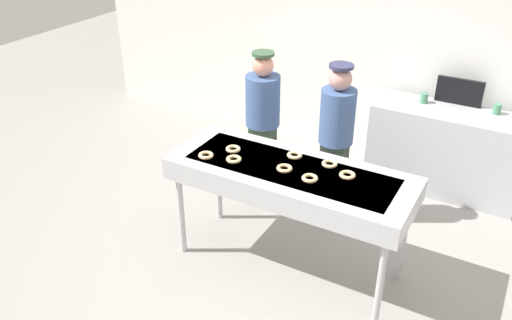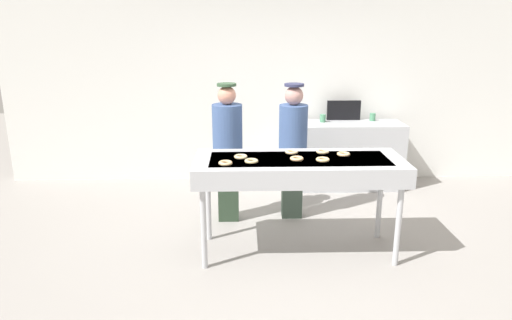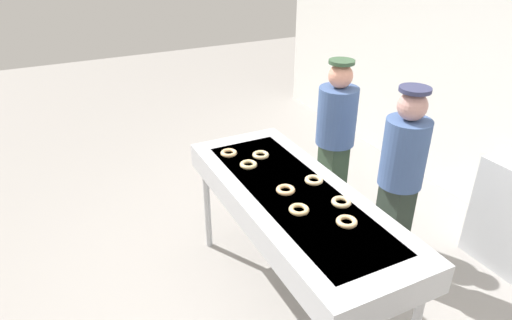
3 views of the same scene
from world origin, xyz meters
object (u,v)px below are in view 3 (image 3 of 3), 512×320
at_px(plain_donut_3, 341,202).
at_px(plain_donut_7, 314,180).
at_px(plain_donut_6, 229,153).
at_px(plain_donut_2, 261,155).
at_px(plain_donut_4, 347,222).
at_px(fryer_conveyor, 294,204).
at_px(plain_donut_5, 286,190).
at_px(worker_assistant, 400,176).
at_px(plain_donut_1, 299,210).
at_px(worker_baker, 335,138).
at_px(plain_donut_0, 248,165).

bearing_deg(plain_donut_3, plain_donut_7, -178.84).
distance_m(plain_donut_3, plain_donut_6, 1.05).
distance_m(plain_donut_2, plain_donut_3, 0.85).
relative_size(plain_donut_4, plain_donut_6, 1.00).
bearing_deg(plain_donut_7, fryer_conveyor, -73.71).
xyz_separation_m(plain_donut_4, plain_donut_5, (-0.49, -0.15, 0.00)).
xyz_separation_m(fryer_conveyor, worker_assistant, (0.04, 0.92, 0.01)).
bearing_deg(plain_donut_1, fryer_conveyor, 156.32).
xyz_separation_m(plain_donut_5, plain_donut_7, (-0.03, 0.24, 0.00)).
bearing_deg(plain_donut_2, worker_assistant, 55.68).
distance_m(plain_donut_1, worker_baker, 1.34).
xyz_separation_m(fryer_conveyor, plain_donut_0, (-0.47, -0.12, 0.11)).
bearing_deg(plain_donut_3, plain_donut_1, -99.18).
bearing_deg(plain_donut_7, worker_baker, 135.47).
height_order(plain_donut_1, plain_donut_6, same).
distance_m(plain_donut_3, worker_assistant, 0.76).
xyz_separation_m(fryer_conveyor, plain_donut_7, (-0.06, 0.19, 0.11)).
xyz_separation_m(plain_donut_2, plain_donut_5, (0.54, -0.08, 0.00)).
relative_size(plain_donut_1, plain_donut_7, 1.00).
relative_size(plain_donut_0, plain_donut_7, 1.00).
height_order(plain_donut_6, worker_assistant, worker_assistant).
height_order(plain_donut_6, plain_donut_7, same).
relative_size(plain_donut_6, worker_baker, 0.08).
height_order(fryer_conveyor, plain_donut_5, plain_donut_5).
height_order(plain_donut_0, plain_donut_1, same).
xyz_separation_m(plain_donut_3, plain_donut_7, (-0.32, -0.01, 0.00)).
relative_size(plain_donut_0, plain_donut_6, 1.00).
height_order(plain_donut_4, plain_donut_6, same).
distance_m(plain_donut_2, plain_donut_6, 0.25).
bearing_deg(plain_donut_3, worker_baker, 146.52).
bearing_deg(plain_donut_6, plain_donut_0, 13.12).
bearing_deg(plain_donut_5, worker_assistant, 86.07).
bearing_deg(worker_baker, plain_donut_1, 134.88).
relative_size(plain_donut_0, worker_baker, 0.08).
height_order(plain_donut_4, worker_baker, worker_baker).
bearing_deg(plain_donut_1, plain_donut_5, 170.33).
height_order(plain_donut_0, plain_donut_6, same).
bearing_deg(plain_donut_2, fryer_conveyor, -3.07).
xyz_separation_m(fryer_conveyor, plain_donut_3, (0.26, 0.20, 0.11)).
bearing_deg(plain_donut_1, plain_donut_2, 170.99).
bearing_deg(plain_donut_7, plain_donut_2, -162.66).
bearing_deg(fryer_conveyor, plain_donut_7, 106.29).
bearing_deg(plain_donut_5, plain_donut_3, 40.56).
relative_size(plain_donut_2, plain_donut_7, 1.00).
bearing_deg(plain_donut_5, fryer_conveyor, 59.38).
relative_size(plain_donut_1, plain_donut_5, 1.00).
bearing_deg(plain_donut_5, worker_baker, 127.60).
bearing_deg(plain_donut_1, plain_donut_0, -177.58).
xyz_separation_m(plain_donut_4, plain_donut_6, (-1.17, -0.28, 0.00)).
relative_size(plain_donut_0, plain_donut_2, 1.00).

